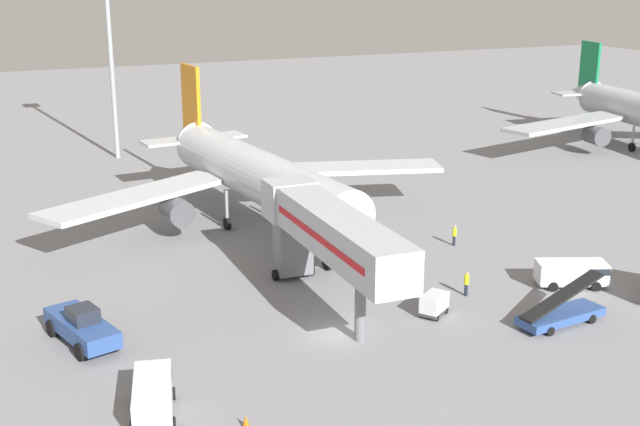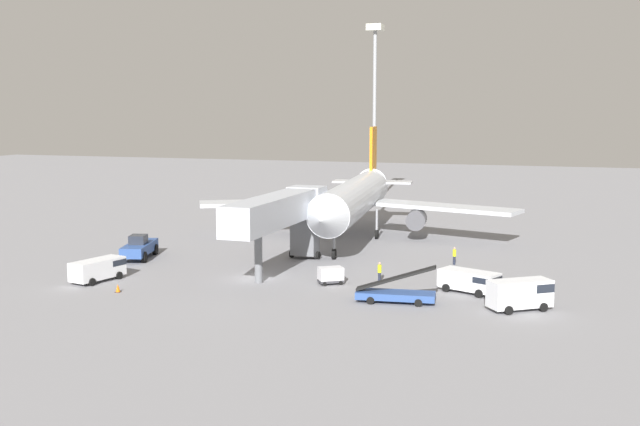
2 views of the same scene
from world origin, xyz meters
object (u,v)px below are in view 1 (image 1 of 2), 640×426
at_px(ground_crew_worker_midground, 466,283).
at_px(baggage_cart_mid_center, 434,304).
at_px(ground_crew_worker_foreground, 454,235).
at_px(service_van_near_center, 573,272).
at_px(belt_loader_truck, 561,313).
at_px(jet_bridge, 325,230).
at_px(pushback_tug, 82,326).
at_px(service_van_rear_right, 153,395).
at_px(safety_cone_alpha, 246,422).
at_px(airplane_at_gate, 255,174).

bearing_deg(ground_crew_worker_midground, baggage_cart_mid_center, -151.87).
bearing_deg(ground_crew_worker_foreground, service_van_near_center, -75.24).
bearing_deg(belt_loader_truck, jet_bridge, 146.10).
xyz_separation_m(jet_bridge, pushback_tug, (-15.89, 0.86, -4.36)).
xyz_separation_m(service_van_rear_right, ground_crew_worker_midground, (23.76, 7.19, -0.17)).
distance_m(ground_crew_worker_midground, safety_cone_alpha, 22.38).
bearing_deg(ground_crew_worker_foreground, ground_crew_worker_midground, -118.10).
height_order(ground_crew_worker_midground, safety_cone_alpha, ground_crew_worker_midground).
distance_m(service_van_rear_right, baggage_cart_mid_center, 20.55).
relative_size(airplane_at_gate, pushback_tug, 5.51).
bearing_deg(ground_crew_worker_foreground, jet_bridge, -153.16).
distance_m(ground_crew_worker_foreground, safety_cone_alpha, 32.03).
xyz_separation_m(pushback_tug, baggage_cart_mid_center, (21.95, -4.96, -0.31)).
xyz_separation_m(airplane_at_gate, safety_cone_alpha, (-11.70, -31.52, -4.45)).
height_order(ground_crew_worker_foreground, safety_cone_alpha, ground_crew_worker_foreground).
xyz_separation_m(jet_bridge, ground_crew_worker_foreground, (15.08, 7.63, -4.57)).
distance_m(baggage_cart_mid_center, safety_cone_alpha, 18.00).
height_order(airplane_at_gate, jet_bridge, airplane_at_gate).
distance_m(pushback_tug, baggage_cart_mid_center, 22.50).
bearing_deg(safety_cone_alpha, baggage_cart_mid_center, 27.46).
relative_size(service_van_near_center, baggage_cart_mid_center, 2.21).
xyz_separation_m(baggage_cart_mid_center, ground_crew_worker_foreground, (9.02, 11.73, 0.10)).
bearing_deg(service_van_rear_right, ground_crew_worker_foreground, 30.25).
bearing_deg(jet_bridge, pushback_tug, 176.90).
height_order(service_van_rear_right, ground_crew_worker_foreground, service_van_rear_right).
bearing_deg(pushback_tug, ground_crew_worker_foreground, 12.33).
distance_m(pushback_tug, safety_cone_alpha, 14.57).
height_order(ground_crew_worker_foreground, ground_crew_worker_midground, ground_crew_worker_midground).
bearing_deg(jet_bridge, service_van_rear_right, -146.29).
distance_m(jet_bridge, ground_crew_worker_midground, 11.10).
bearing_deg(airplane_at_gate, service_van_rear_right, -118.87).
distance_m(airplane_at_gate, ground_crew_worker_midground, 22.99).
bearing_deg(jet_bridge, ground_crew_worker_foreground, 26.84).
relative_size(belt_loader_truck, safety_cone_alpha, 9.47).
bearing_deg(airplane_at_gate, belt_loader_truck, -68.35).
distance_m(pushback_tug, service_van_rear_right, 10.30).
bearing_deg(service_van_near_center, safety_cone_alpha, -162.39).
height_order(service_van_rear_right, ground_crew_worker_midground, service_van_rear_right).
xyz_separation_m(service_van_rear_right, safety_cone_alpha, (3.93, -3.17, -0.79)).
relative_size(jet_bridge, service_van_rear_right, 3.51).
distance_m(service_van_near_center, safety_cone_alpha, 29.31).
bearing_deg(service_van_near_center, belt_loader_truck, -135.80).
relative_size(airplane_at_gate, jet_bridge, 2.04).
relative_size(airplane_at_gate, service_van_near_center, 7.13).
bearing_deg(baggage_cart_mid_center, jet_bridge, 145.91).
distance_m(jet_bridge, safety_cone_alpha, 16.69).
xyz_separation_m(pushback_tug, belt_loader_truck, (28.70, -9.47, -0.38)).
height_order(airplane_at_gate, baggage_cart_mid_center, airplane_at_gate).
bearing_deg(jet_bridge, baggage_cart_mid_center, -34.09).
xyz_separation_m(ground_crew_worker_foreground, safety_cone_alpha, (-24.99, -20.03, -0.59)).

